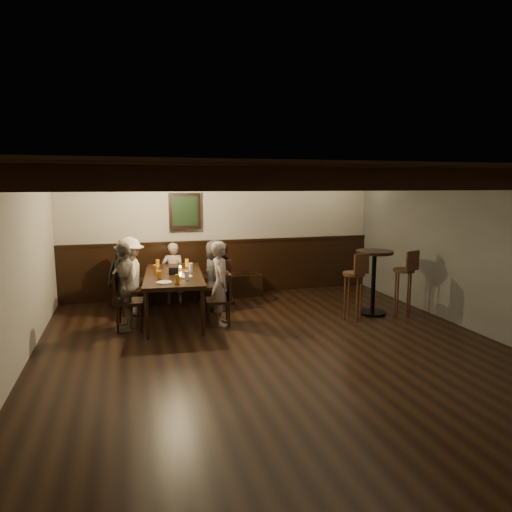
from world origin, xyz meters
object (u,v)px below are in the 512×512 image
object	(u,v)px
person_right_near	(215,275)
bar_stool_right	(403,291)
person_left_far	(125,287)
person_bench_left	(124,275)
chair_right_far	(219,309)
person_bench_centre	(173,273)
person_left_near	(130,276)
bar_stool_left	(353,295)
chair_left_near	(133,299)
high_top_table	(374,273)
chair_left_far	(128,312)
person_right_far	(221,283)
person_bench_right	(221,273)
dining_table	(174,278)
chair_right_near	(214,295)

from	to	relation	value
person_right_near	bar_stool_right	size ratio (longest dim) A/B	1.12
person_left_far	person_bench_left	bearing A→B (deg)	-173.66
chair_right_far	person_bench_centre	bearing A→B (deg)	25.58
person_left_near	bar_stool_left	size ratio (longest dim) A/B	1.19
person_bench_left	chair_left_near	bearing A→B (deg)	111.92
person_right_near	high_top_table	bearing A→B (deg)	-106.51
person_left_near	bar_stool_right	distance (m)	4.81
chair_left_far	person_left_near	bearing A→B (deg)	-178.09
person_left_far	person_right_far	xyz separation A→B (m)	(1.49, -0.14, -0.01)
bar_stool_left	person_bench_centre	bearing A→B (deg)	129.05
person_bench_centre	person_right_far	bearing A→B (deg)	116.57
chair_left_far	person_bench_right	xyz separation A→B (m)	(1.74, 1.20, 0.30)
person_left_near	chair_left_far	bearing A→B (deg)	1.91
dining_table	chair_left_near	xyz separation A→B (m)	(-0.68, 0.51, -0.45)
chair_right_near	person_right_near	size ratio (longest dim) A/B	0.71
person_right_near	bar_stool_right	world-z (taller)	person_right_near
chair_left_near	person_left_near	size ratio (longest dim) A/B	0.65
chair_right_near	high_top_table	xyz separation A→B (m)	(2.65, -1.05, 0.46)
person_right_near	person_right_far	bearing A→B (deg)	-180.00
person_left_far	bar_stool_right	bearing A→B (deg)	89.88
chair_right_near	person_bench_left	distance (m)	1.71
chair_left_far	person_bench_centre	world-z (taller)	person_bench_centre
person_bench_centre	bar_stool_left	xyz separation A→B (m)	(2.81, -1.91, -0.16)
chair_right_far	person_bench_centre	distance (m)	1.70
person_bench_centre	high_top_table	xyz separation A→B (m)	(3.31, -1.71, 0.15)
person_bench_centre	person_left_far	world-z (taller)	person_left_far
chair_right_far	high_top_table	world-z (taller)	high_top_table
chair_left_near	bar_stool_right	size ratio (longest dim) A/B	0.78
person_right_far	person_left_far	bearing A→B (deg)	90.00
person_bench_centre	person_left_far	size ratio (longest dim) A/B	0.85
person_bench_centre	high_top_table	world-z (taller)	person_bench_centre
person_right_far	bar_stool_right	distance (m)	3.23
chair_right_near	person_left_near	world-z (taller)	person_left_near
person_left_far	person_right_far	distance (m)	1.50
chair_left_near	person_bench_left	size ratio (longest dim) A/B	0.73
bar_stool_left	person_right_near	bearing A→B (deg)	132.79
high_top_table	bar_stool_left	bearing A→B (deg)	-157.51
chair_left_far	chair_right_far	bearing A→B (deg)	90.00
person_bench_left	person_bench_centre	distance (m)	0.91
chair_right_near	bar_stool_left	size ratio (longest dim) A/B	0.80
person_left_near	person_right_near	xyz separation A→B (m)	(1.49, -0.14, -0.04)
chair_right_far	person_bench_left	distance (m)	2.14
person_left_near	chair_right_far	bearing A→B (deg)	58.49
dining_table	person_right_near	xyz separation A→B (m)	(0.79, 0.38, -0.08)
chair_left_far	person_bench_centre	size ratio (longest dim) A/B	0.80
chair_right_near	person_left_near	size ratio (longest dim) A/B	0.67
person_bench_left	person_right_near	bearing A→B (deg)	164.74
person_bench_left	bar_stool_left	distance (m)	4.16
chair_left_far	person_bench_left	xyz separation A→B (m)	(-0.06, 1.36, 0.33)
dining_table	bar_stool_left	distance (m)	3.05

